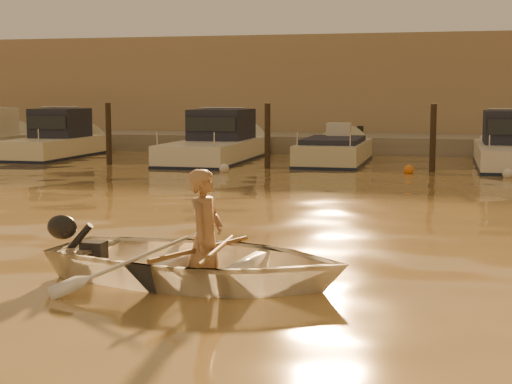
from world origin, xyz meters
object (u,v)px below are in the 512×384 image
(moored_boat_1, at_px, (54,140))
(moored_boat_2, at_px, (216,142))
(person, at_px, (206,239))
(dinghy, at_px, (198,260))
(moored_boat_3, at_px, (334,156))
(waterfront_building, at_px, (334,91))

(moored_boat_1, height_order, moored_boat_2, same)
(person, distance_m, moored_boat_1, 20.13)
(dinghy, relative_size, moored_boat_3, 0.65)
(dinghy, distance_m, moored_boat_1, 20.07)
(person, bearing_deg, moored_boat_3, 9.17)
(person, xyz_separation_m, moored_boat_3, (-0.78, 16.85, -0.32))
(person, height_order, moored_boat_2, moored_boat_2)
(person, bearing_deg, moored_boat_2, 22.63)
(moored_boat_2, height_order, moored_boat_3, moored_boat_2)
(moored_boat_1, bearing_deg, moored_boat_2, 0.00)
(moored_boat_1, xyz_separation_m, moored_boat_3, (10.23, 0.00, -0.40))
(moored_boat_1, distance_m, moored_boat_3, 10.24)
(dinghy, xyz_separation_m, waterfront_building, (-2.27, 27.84, 2.13))
(moored_boat_2, bearing_deg, moored_boat_3, 0.00)
(moored_boat_2, relative_size, waterfront_building, 0.17)
(moored_boat_3, bearing_deg, person, -87.34)
(dinghy, distance_m, moored_boat_3, 16.86)
(moored_boat_3, relative_size, waterfront_building, 0.13)
(moored_boat_3, bearing_deg, waterfront_building, 98.21)
(dinghy, height_order, moored_boat_1, moored_boat_1)
(moored_boat_3, height_order, waterfront_building, waterfront_building)
(person, height_order, moored_boat_1, moored_boat_1)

